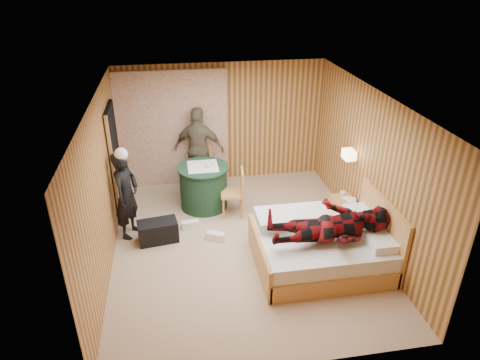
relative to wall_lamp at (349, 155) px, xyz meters
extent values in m
cube|color=tan|center=(-1.92, -0.45, -1.30)|extent=(4.20, 5.00, 0.01)
cube|color=silver|center=(-1.92, -0.45, 1.20)|extent=(4.20, 5.00, 0.01)
cube|color=#CA844D|center=(-1.92, 2.05, -0.05)|extent=(4.20, 0.02, 2.50)
cube|color=#CA844D|center=(-4.02, -0.45, -0.05)|extent=(0.02, 5.00, 2.50)
cube|color=#CA844D|center=(0.18, -0.45, -0.05)|extent=(0.02, 5.00, 2.50)
cube|color=beige|center=(-2.92, 1.98, -0.10)|extent=(2.20, 0.08, 2.40)
cube|color=black|center=(-3.98, 0.95, -0.28)|extent=(0.06, 0.90, 2.05)
cylinder|color=gold|center=(0.08, 0.00, 0.00)|extent=(0.18, 0.04, 0.04)
cube|color=beige|center=(0.00, 0.00, 0.00)|extent=(0.18, 0.24, 0.16)
cube|color=#E1A15C|center=(-0.82, -1.17, -1.16)|extent=(1.92, 1.54, 0.29)
cube|color=white|center=(-0.82, -1.17, -0.89)|extent=(1.86, 1.48, 0.24)
cube|color=#E1A15C|center=(-1.78, -1.17, -1.03)|extent=(0.06, 1.54, 0.54)
cube|color=#E1A15C|center=(0.14, -1.17, -0.77)|extent=(0.06, 1.54, 1.06)
cube|color=white|center=(-0.07, -1.53, -0.70)|extent=(0.36, 0.53, 0.13)
cube|color=white|center=(-0.07, -0.80, -0.70)|extent=(0.36, 0.53, 0.13)
cube|color=white|center=(-1.16, -0.74, -0.69)|extent=(1.15, 0.58, 0.17)
cube|color=#E1A15C|center=(-0.04, -0.16, -1.05)|extent=(0.37, 0.50, 0.50)
cube|color=#E1A15C|center=(-0.04, -0.16, -0.89)|extent=(0.38, 0.52, 0.03)
cylinder|color=#1D3F29|center=(-2.44, 0.90, -0.89)|extent=(0.89, 0.89, 0.81)
cylinder|color=#1D3F29|center=(-2.44, 0.90, -0.48)|extent=(0.96, 0.96, 0.03)
cube|color=white|center=(-2.44, 0.90, -0.46)|extent=(0.58, 0.58, 0.01)
cube|color=#E1A15C|center=(-2.44, 1.57, -0.85)|extent=(0.52, 0.52, 0.05)
cube|color=#E1A15C|center=(-2.38, 1.75, -0.60)|extent=(0.41, 0.16, 0.46)
cylinder|color=#E1A15C|center=(-2.65, 1.46, -1.08)|extent=(0.04, 0.04, 0.43)
cylinder|color=#E1A15C|center=(-2.22, 1.68, -1.08)|extent=(0.04, 0.04, 0.43)
cube|color=#E1A15C|center=(-1.95, 0.52, -0.86)|extent=(0.45, 0.45, 0.05)
cube|color=#E1A15C|center=(-1.76, 0.50, -0.62)|extent=(0.09, 0.41, 0.45)
cylinder|color=#E1A15C|center=(-2.09, 0.70, -1.09)|extent=(0.04, 0.04, 0.42)
cylinder|color=#E1A15C|center=(-1.80, 0.33, -1.09)|extent=(0.04, 0.04, 0.42)
cube|color=black|center=(-3.31, -0.13, -1.12)|extent=(0.70, 0.44, 0.37)
cube|color=white|center=(-2.75, 0.17, -1.23)|extent=(0.31, 0.15, 0.14)
cube|color=white|center=(-2.35, -0.26, -1.23)|extent=(0.33, 0.24, 0.14)
imported|color=black|center=(-3.77, 0.15, -0.53)|extent=(0.57, 0.66, 1.54)
imported|color=brown|center=(-2.44, 1.70, -0.44)|extent=(1.09, 0.73, 1.72)
imported|color=maroon|center=(-0.77, -1.37, -0.34)|extent=(0.86, 0.67, 1.77)
imported|color=white|center=(-0.04, -0.21, -0.79)|extent=(0.26, 0.28, 0.02)
imported|color=white|center=(-0.04, -0.21, -0.77)|extent=(0.23, 0.27, 0.02)
imported|color=white|center=(-0.04, -0.03, -0.75)|extent=(0.13, 0.13, 0.09)
imported|color=white|center=(-2.34, 0.85, -0.40)|extent=(0.14, 0.14, 0.10)
camera|label=1|loc=(-2.92, -6.28, 2.92)|focal=32.00mm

